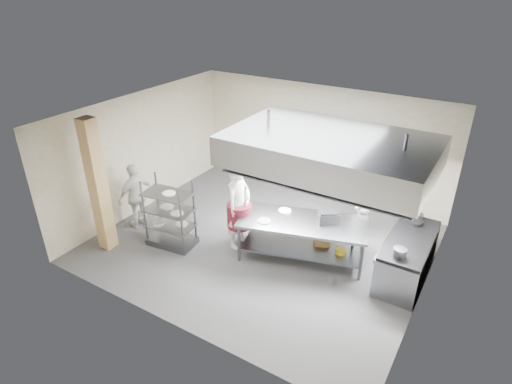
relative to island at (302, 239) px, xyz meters
The scene contains 23 objects.
floor 1.10m from the island, behind, with size 7.00×7.00×0.00m, color #3A3A3D.
ceiling 2.73m from the island, behind, with size 7.00×7.00×0.00m, color silver.
wall_back 3.35m from the island, 108.33° to the left, with size 7.00×7.00×0.00m, color #AFA48B.
wall_left 4.62m from the island, behind, with size 6.00×6.00×0.00m, color #AFA48B.
wall_right 2.71m from the island, ahead, with size 6.00×6.00×0.00m, color #AFA48B.
column 4.45m from the island, 154.24° to the right, with size 0.30×0.30×3.00m, color tan.
exhaust_hood 2.01m from the island, 54.32° to the left, with size 4.00×2.50×0.60m, color gray.
hood_strip_a 1.78m from the island, 145.15° to the left, with size 1.60×0.12×0.04m, color white.
hood_strip_b 2.06m from the island, 19.19° to the left, with size 1.60×0.12×0.04m, color white.
wall_shelf 3.15m from the island, 74.36° to the left, with size 1.50×0.28×0.04m, color gray.
island is the anchor object (origin of this frame).
island_worktop 0.42m from the island, ahead, with size 2.67×1.11×0.06m, color gray.
island_undershelf 0.16m from the island, ahead, with size 2.46×1.00×0.04m, color slate.
pass_rack 2.95m from the island, 158.83° to the right, with size 1.06×0.62×1.59m, color slate, non-canonical shape.
cooking_range 2.14m from the island, 13.98° to the left, with size 0.80×2.00×0.84m, color slate.
range_top 2.18m from the island, 13.98° to the left, with size 0.78×1.96×0.06m, color black.
chef_head 1.54m from the island, 168.65° to the right, with size 0.71×0.47×1.96m, color silver.
chef_line 1.67m from the island, 65.43° to the left, with size 0.83×0.64×1.70m, color white.
chef_plating 4.05m from the island, 167.87° to the right, with size 0.94×0.39×1.61m, color silver.
griddle 0.76m from the island, 32.63° to the left, with size 0.42×0.33×0.21m, color slate.
wicker_basket 0.43m from the island, 31.41° to the left, with size 0.32×0.22×0.14m, color olive.
stockpot 2.12m from the island, ahead, with size 0.24×0.24×0.16m, color gray.
plate_stack 2.93m from the island, 158.83° to the right, with size 0.28×0.28×0.05m, color white.
Camera 1 is at (4.13, -7.04, 5.53)m, focal length 30.00 mm.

